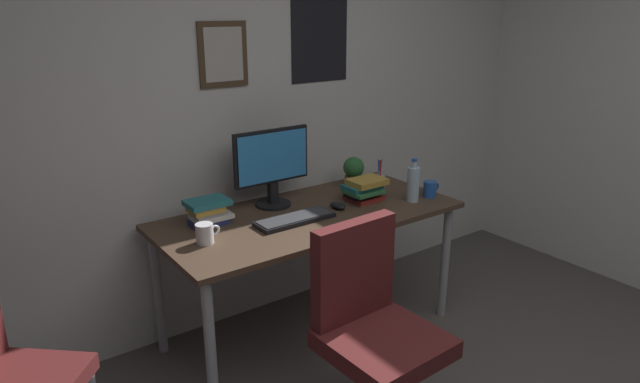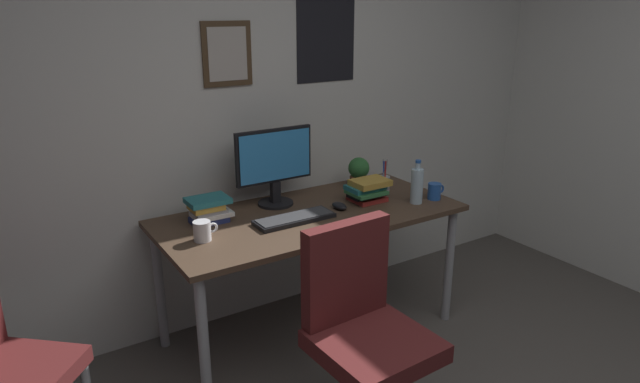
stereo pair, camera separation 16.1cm
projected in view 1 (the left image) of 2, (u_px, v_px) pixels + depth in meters
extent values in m
cube|color=silver|center=(260.00, 100.00, 3.19)|extent=(4.40, 0.08, 2.60)
cube|color=#4C3823|center=(223.00, 54.00, 2.94)|extent=(0.28, 0.02, 0.34)
cube|color=beige|center=(224.00, 54.00, 2.93)|extent=(0.22, 0.00, 0.28)
cube|color=black|center=(320.00, 33.00, 3.26)|extent=(0.40, 0.01, 0.56)
cube|color=#4C3828|center=(309.00, 216.00, 3.03)|extent=(1.65, 0.76, 0.03)
cylinder|color=#9EA0A5|center=(211.00, 350.00, 2.47)|extent=(0.05, 0.05, 0.71)
cylinder|color=#9EA0A5|center=(445.00, 262.00, 3.32)|extent=(0.05, 0.05, 0.71)
cylinder|color=#9EA0A5|center=(158.00, 293.00, 2.97)|extent=(0.05, 0.05, 0.71)
cylinder|color=#9EA0A5|center=(374.00, 229.00, 3.82)|extent=(0.05, 0.05, 0.71)
cube|color=#591E1E|center=(384.00, 344.00, 2.34)|extent=(0.48, 0.48, 0.08)
cube|color=#591E1E|center=(354.00, 270.00, 2.40)|extent=(0.42, 0.09, 0.45)
cylinder|color=black|center=(273.00, 204.00, 3.14)|extent=(0.20, 0.20, 0.01)
cube|color=black|center=(273.00, 193.00, 3.12)|extent=(0.05, 0.04, 0.12)
cube|color=black|center=(271.00, 156.00, 3.05)|extent=(0.46, 0.02, 0.30)
cube|color=#338CD8|center=(273.00, 157.00, 3.04)|extent=(0.43, 0.00, 0.27)
cube|color=black|center=(295.00, 219.00, 2.90)|extent=(0.43, 0.15, 0.02)
cube|color=#38383A|center=(295.00, 217.00, 2.90)|extent=(0.41, 0.13, 0.00)
ellipsoid|color=black|center=(338.00, 206.00, 3.08)|extent=(0.06, 0.11, 0.04)
cylinder|color=silver|center=(413.00, 184.00, 3.18)|extent=(0.07, 0.07, 0.20)
cylinder|color=silver|center=(414.00, 164.00, 3.14)|extent=(0.03, 0.03, 0.04)
cylinder|color=#2659B2|center=(415.00, 160.00, 3.13)|extent=(0.03, 0.03, 0.01)
cylinder|color=white|center=(205.00, 234.00, 2.62)|extent=(0.08, 0.08, 0.10)
torus|color=white|center=(215.00, 230.00, 2.65)|extent=(0.05, 0.01, 0.05)
cylinder|color=#2659B2|center=(430.00, 189.00, 3.26)|extent=(0.08, 0.08, 0.09)
torus|color=#2659B2|center=(436.00, 187.00, 3.29)|extent=(0.05, 0.01, 0.05)
cylinder|color=brown|center=(353.00, 182.00, 3.44)|extent=(0.11, 0.11, 0.07)
sphere|color=#2D6B33|center=(354.00, 167.00, 3.41)|extent=(0.13, 0.13, 0.13)
ellipsoid|color=#287A38|center=(347.00, 167.00, 3.41)|extent=(0.07, 0.08, 0.02)
ellipsoid|color=#287A38|center=(355.00, 162.00, 3.44)|extent=(0.07, 0.08, 0.02)
ellipsoid|color=#287A38|center=(354.00, 166.00, 3.36)|extent=(0.08, 0.07, 0.02)
cylinder|color=#9EA0A5|center=(379.00, 183.00, 3.38)|extent=(0.07, 0.07, 0.09)
cylinder|color=#263FBF|center=(379.00, 171.00, 3.36)|extent=(0.01, 0.01, 0.13)
cylinder|color=red|center=(380.00, 171.00, 3.35)|extent=(0.01, 0.01, 0.13)
cylinder|color=black|center=(380.00, 170.00, 3.36)|extent=(0.01, 0.01, 0.13)
cylinder|color=#9EA0A5|center=(381.00, 169.00, 3.36)|extent=(0.01, 0.03, 0.14)
cylinder|color=#9EA0A5|center=(379.00, 170.00, 3.36)|extent=(0.01, 0.02, 0.14)
cube|color=#B22D28|center=(364.00, 197.00, 3.23)|extent=(0.18, 0.17, 0.03)
cube|color=black|center=(363.00, 193.00, 3.22)|extent=(0.20, 0.12, 0.03)
cube|color=#33723F|center=(364.00, 191.00, 3.18)|extent=(0.20, 0.17, 0.02)
cube|color=#26727A|center=(362.00, 186.00, 3.19)|extent=(0.21, 0.14, 0.03)
cube|color=gold|center=(367.00, 182.00, 3.18)|extent=(0.21, 0.15, 0.03)
cube|color=navy|center=(209.00, 222.00, 2.86)|extent=(0.18, 0.12, 0.03)
cube|color=silver|center=(211.00, 216.00, 2.86)|extent=(0.20, 0.14, 0.02)
cube|color=gray|center=(209.00, 213.00, 2.84)|extent=(0.16, 0.12, 0.02)
cube|color=gold|center=(206.00, 209.00, 2.83)|extent=(0.16, 0.14, 0.03)
cube|color=#26727A|center=(207.00, 203.00, 2.83)|extent=(0.21, 0.16, 0.03)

